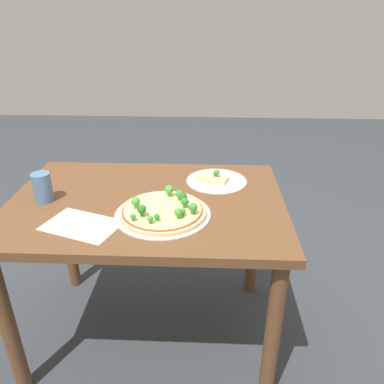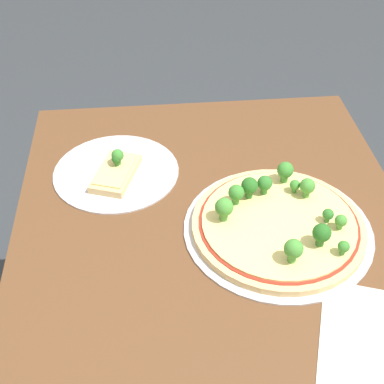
{
  "view_description": "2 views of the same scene",
  "coord_description": "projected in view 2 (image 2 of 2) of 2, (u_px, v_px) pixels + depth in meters",
  "views": [
    {
      "loc": [
        -0.25,
        1.34,
        1.43
      ],
      "look_at": [
        -0.18,
        -0.04,
        0.75
      ],
      "focal_mm": 35.0,
      "sensor_mm": 36.0,
      "label": 1
    },
    {
      "loc": [
        0.63,
        -0.11,
        1.45
      ],
      "look_at": [
        -0.18,
        -0.04,
        0.75
      ],
      "focal_mm": 50.0,
      "sensor_mm": 36.0,
      "label": 2
    }
  ],
  "objects": [
    {
      "name": "dining_table",
      "position": [
        220.0,
        303.0,
        1.02
      ],
      "size": [
        1.12,
        0.78,
        0.73
      ],
      "color": "brown",
      "rests_on": "ground_plane"
    },
    {
      "name": "pizza_tray_whole",
      "position": [
        278.0,
        223.0,
        1.02
      ],
      "size": [
        0.36,
        0.36,
        0.07
      ],
      "color": "silver",
      "rests_on": "dining_table"
    },
    {
      "name": "pizza_tray_slice",
      "position": [
        116.0,
        171.0,
        1.15
      ],
      "size": [
        0.27,
        0.27,
        0.06
      ],
      "color": "silver",
      "rests_on": "dining_table"
    },
    {
      "name": "paper_menu",
      "position": [
        376.0,
        355.0,
        0.82
      ],
      "size": [
        0.31,
        0.25,
        0.0
      ],
      "primitive_type": "cube",
      "rotation": [
        0.0,
        0.0,
        -0.34
      ],
      "color": "silver",
      "rests_on": "dining_table"
    }
  ]
}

